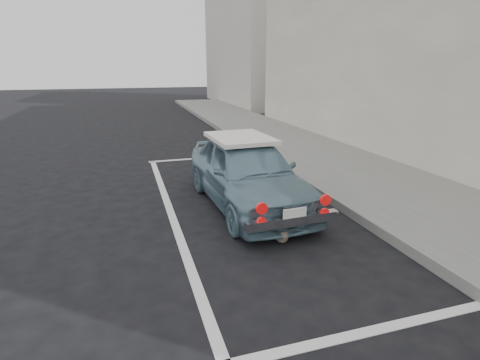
% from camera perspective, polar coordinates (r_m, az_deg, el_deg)
% --- Properties ---
extents(ground, '(80.00, 80.00, 0.00)m').
position_cam_1_polar(ground, '(4.00, 8.98, -18.80)').
color(ground, black).
rests_on(ground, ground).
extents(sidewalk, '(2.80, 40.00, 0.15)m').
position_cam_1_polar(sidewalk, '(7.14, 25.32, -3.01)').
color(sidewalk, slate).
rests_on(sidewalk, ground).
extents(building_far, '(3.50, 10.00, 8.00)m').
position_cam_1_polar(building_far, '(24.24, 1.80, 21.04)').
color(building_far, beige).
rests_on(building_far, ground).
extents(pline_rear, '(3.00, 0.12, 0.01)m').
position_cam_1_polar(pline_rear, '(3.88, 19.57, -20.82)').
color(pline_rear, silver).
rests_on(pline_rear, ground).
extents(pline_front, '(3.00, 0.12, 0.01)m').
position_cam_1_polar(pline_front, '(9.86, -5.03, 3.39)').
color(pline_front, silver).
rests_on(pline_front, ground).
extents(pline_side, '(0.12, 7.00, 0.01)m').
position_cam_1_polar(pline_side, '(6.35, -10.57, -4.70)').
color(pline_side, silver).
rests_on(pline_side, ground).
extents(retro_coupe, '(1.55, 3.53, 1.18)m').
position_cam_1_polar(retro_coupe, '(6.36, 1.11, 1.28)').
color(retro_coupe, '#698D9D').
rests_on(retro_coupe, ground).
extents(cat, '(0.21, 0.42, 0.23)m').
position_cam_1_polar(cat, '(5.20, 6.35, -8.35)').
color(cat, '#7A695D').
rests_on(cat, ground).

